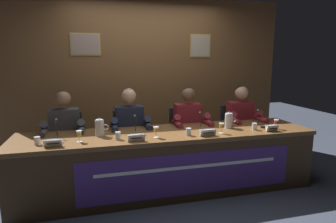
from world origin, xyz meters
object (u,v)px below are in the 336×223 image
microphone_far_left (56,133)px  water_cup_far_left (37,141)px  chair_center_left (129,144)px  nameplate_center_right (208,133)px  chair_far_left (67,148)px  chair_far_right (235,136)px  microphone_center_right (202,124)px  microphone_far_right (261,121)px  water_pitcher_right_side (229,121)px  panelist_far_left (64,132)px  water_cup_far_right (254,127)px  microphone_center_left (136,128)px  juice_glass_center_right (221,126)px  juice_glass_far_right (276,122)px  nameplate_center_left (136,138)px  juice_glass_center_left (156,130)px  panelist_center_left (130,128)px  nameplate_far_left (53,143)px  juice_glass_far_left (79,134)px  chair_center_right (185,140)px  panelist_center_right (189,124)px  nameplate_far_right (272,128)px  water_pitcher_left_side (100,128)px  conference_table (171,153)px  water_cup_center_left (118,136)px  panelist_far_right (242,121)px  water_cup_center_right (188,132)px

microphone_far_left → water_cup_far_left: bearing=-136.3°
chair_center_left → nameplate_center_right: 1.25m
chair_far_left → chair_far_right: bearing=0.0°
microphone_center_right → microphone_far_right: (0.79, -0.05, 0.00)m
water_pitcher_right_side → panelist_far_left: bearing=168.9°
water_cup_far_right → microphone_center_left: bearing=173.9°
nameplate_center_right → juice_glass_center_right: 0.22m
nameplate_center_right → juice_glass_far_right: size_ratio=1.49×
nameplate_center_left → juice_glass_center_left: bearing=20.8°
chair_far_right → water_cup_far_left: bearing=-163.7°
panelist_center_left → microphone_center_right: (0.84, -0.42, 0.10)m
nameplate_far_left → juice_glass_far_right: (2.61, 0.09, 0.05)m
panelist_far_left → chair_far_left: bearing=90.0°
panelist_far_left → juice_glass_far_left: (0.21, -0.58, 0.11)m
microphone_far_left → microphone_far_right: (2.49, -0.05, 0.00)m
nameplate_far_left → chair_center_right: bearing=28.1°
nameplate_far_left → nameplate_center_left: bearing=-0.8°
juice_glass_far_left → panelist_center_right: 1.54m
juice_glass_center_left → nameplate_far_right: bearing=-3.0°
panelist_center_left → juice_glass_center_left: 0.66m
nameplate_center_left → water_pitcher_left_side: bearing=139.0°
juice_glass_center_left → chair_center_right: (0.60, 0.81, -0.38)m
conference_table → chair_far_right: (1.22, 0.71, -0.07)m
panelist_center_left → microphone_far_right: size_ratio=5.66×
nameplate_center_left → microphone_far_right: size_ratio=0.85×
water_cup_far_left → water_cup_center_left: (0.81, -0.01, 0.00)m
microphone_center_right → juice_glass_center_left: bearing=-162.6°
microphone_far_right → conference_table: bearing=-177.6°
water_cup_far_right → water_pitcher_left_side: size_ratio=0.40×
water_pitcher_right_side → panelist_far_right: bearing=43.5°
microphone_center_left → juice_glass_center_right: bearing=-12.2°
microphone_far_right → water_pitcher_right_side: size_ratio=1.03×
juice_glass_center_left → chair_far_right: chair_far_right is taller
water_cup_center_left → microphone_center_right: microphone_center_right is taller
water_cup_far_left → nameplate_center_left: size_ratio=0.46×
chair_far_left → panelist_center_right: (1.63, -0.20, 0.28)m
nameplate_center_left → microphone_center_left: microphone_center_left is taller
juice_glass_far_right → panelist_far_right: bearing=101.9°
panelist_far_left → microphone_far_left: (-0.04, -0.42, 0.10)m
panelist_far_left → nameplate_center_left: 1.06m
water_cup_center_right → panelist_far_right: 1.21m
water_cup_center_left → juice_glass_center_right: (1.21, -0.04, 0.05)m
chair_center_right → water_cup_center_right: bearing=-105.1°
water_cup_far_left → chair_far_right: bearing=16.3°
chair_far_right → microphone_far_right: microphone_far_right is taller
microphone_far_left → chair_center_right: size_ratio=0.24×
juice_glass_center_right → chair_far_right: (0.63, 0.83, -0.38)m
water_cup_far_left → chair_center_right: (1.84, 0.77, -0.34)m
juice_glass_far_left → water_pitcher_left_side: bearing=41.9°
chair_center_left → nameplate_center_right: (0.80, -0.90, 0.34)m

